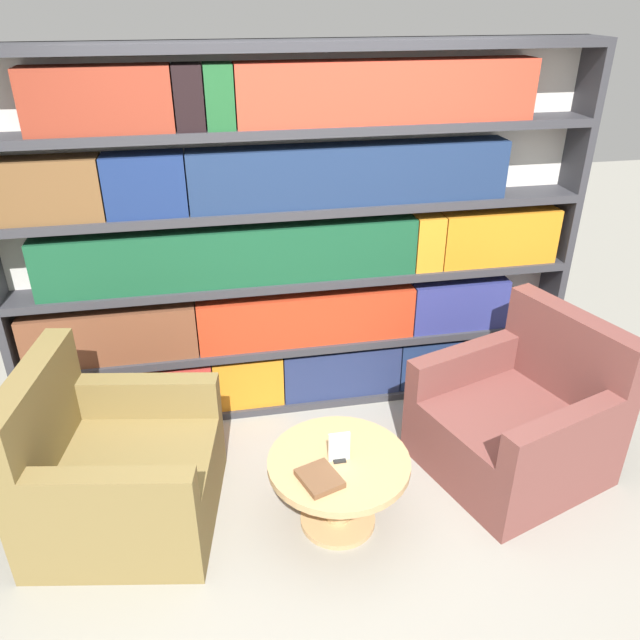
# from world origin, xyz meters

# --- Properties ---
(ground_plane) EXTENTS (14.00, 14.00, 0.00)m
(ground_plane) POSITION_xyz_m (0.00, 0.00, 0.00)
(ground_plane) COLOR gray
(bookshelf) EXTENTS (3.57, 0.30, 2.29)m
(bookshelf) POSITION_xyz_m (-0.03, 1.32, 1.12)
(bookshelf) COLOR silver
(bookshelf) RESTS_ON ground_plane
(armchair_left) EXTENTS (1.04, 1.03, 0.93)m
(armchair_left) POSITION_xyz_m (-1.12, 0.40, 0.30)
(armchair_left) COLOR olive
(armchair_left) RESTS_ON ground_plane
(armchair_right) EXTENTS (1.13, 1.12, 0.93)m
(armchair_right) POSITION_xyz_m (1.13, 0.41, 0.30)
(armchair_right) COLOR brown
(armchair_right) RESTS_ON ground_plane
(coffee_table) EXTENTS (0.73, 0.73, 0.43)m
(coffee_table) POSITION_xyz_m (0.01, 0.15, 0.31)
(coffee_table) COLOR tan
(coffee_table) RESTS_ON ground_plane
(table_sign) EXTENTS (0.11, 0.06, 0.17)m
(table_sign) POSITION_xyz_m (0.01, 0.15, 0.50)
(table_sign) COLOR black
(table_sign) RESTS_ON coffee_table
(stray_book) EXTENTS (0.23, 0.25, 0.03)m
(stray_book) POSITION_xyz_m (-0.12, 0.02, 0.44)
(stray_book) COLOR brown
(stray_book) RESTS_ON coffee_table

